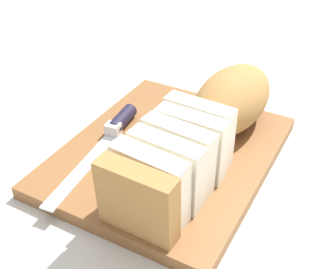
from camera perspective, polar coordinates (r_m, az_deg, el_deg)
name	(u,v)px	position (r m, az deg, el deg)	size (l,w,h in m)	color
ground_plane	(168,160)	(0.72, 0.00, -3.37)	(3.00, 3.00, 0.00)	beige
cutting_board	(168,155)	(0.71, 0.00, -2.69)	(0.38, 0.31, 0.02)	brown
bread_loaf	(207,125)	(0.68, 5.17, 1.21)	(0.40, 0.11, 0.10)	#A8753D
bread_knife	(114,130)	(0.74, -7.11, 0.63)	(0.26, 0.06, 0.02)	silver
crumb_near_knife	(162,124)	(0.76, -0.77, 1.44)	(0.01, 0.01, 0.01)	tan
crumb_near_loaf	(120,146)	(0.71, -6.27, -1.51)	(0.01, 0.01, 0.01)	tan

